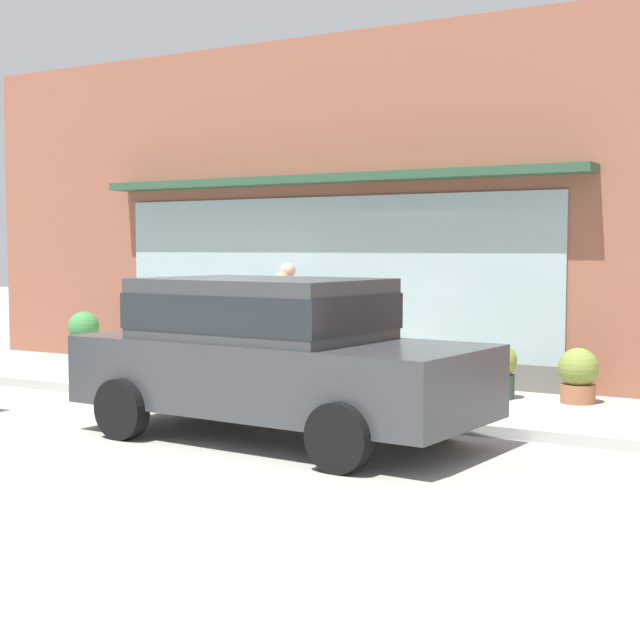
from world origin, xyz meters
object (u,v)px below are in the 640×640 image
at_px(fire_hydrant, 315,363).
at_px(potted_plant_window_center, 228,336).
at_px(potted_plant_corner_tall, 84,333).
at_px(potted_plant_window_right, 578,374).
at_px(potted_plant_near_hydrant, 500,370).
at_px(pedestrian_with_handbag, 281,322).
at_px(potted_plant_trailing_edge, 169,351).
at_px(parked_car_dark_gray, 271,349).
at_px(pedestrian_passerby, 288,312).

relative_size(fire_hydrant, potted_plant_window_center, 0.76).
bearing_deg(potted_plant_corner_tall, potted_plant_window_right, 0.94).
xyz_separation_m(fire_hydrant, potted_plant_near_hydrant, (2.00, 1.25, -0.09)).
bearing_deg(potted_plant_window_right, potted_plant_near_hydrant, -170.26).
xyz_separation_m(pedestrian_with_handbag, potted_plant_corner_tall, (-4.45, 0.82, -0.41)).
bearing_deg(fire_hydrant, potted_plant_window_right, 25.59).
bearing_deg(pedestrian_with_handbag, potted_plant_corner_tall, -112.21).
xyz_separation_m(potted_plant_near_hydrant, potted_plant_window_right, (0.95, 0.16, -0.01)).
distance_m(potted_plant_near_hydrant, potted_plant_trailing_edge, 5.42).
bearing_deg(parked_car_dark_gray, pedestrian_with_handbag, 124.95).
relative_size(fire_hydrant, potted_plant_window_right, 1.31).
relative_size(pedestrian_with_handbag, potted_plant_trailing_edge, 2.62).
bearing_deg(potted_plant_corner_tall, potted_plant_trailing_edge, -1.47).
bearing_deg(pedestrian_with_handbag, potted_plant_window_center, -134.44).
relative_size(pedestrian_with_handbag, potted_plant_near_hydrant, 2.29).
xyz_separation_m(parked_car_dark_gray, potted_plant_near_hydrant, (1.06, 3.64, -0.54)).
bearing_deg(parked_car_dark_gray, pedestrian_passerby, 123.88).
distance_m(potted_plant_window_center, potted_plant_window_right, 5.44).
distance_m(pedestrian_with_handbag, parked_car_dark_gray, 3.35).
distance_m(parked_car_dark_gray, potted_plant_window_right, 4.33).
bearing_deg(potted_plant_near_hydrant, parked_car_dark_gray, -106.16).
height_order(potted_plant_near_hydrant, potted_plant_window_center, potted_plant_window_center).
relative_size(potted_plant_corner_tall, potted_plant_near_hydrant, 1.24).
relative_size(parked_car_dark_gray, potted_plant_trailing_edge, 7.01).
bearing_deg(fire_hydrant, potted_plant_corner_tall, 166.36).
relative_size(pedestrian_passerby, potted_plant_corner_tall, 1.98).
distance_m(parked_car_dark_gray, potted_plant_window_center, 5.21).
height_order(fire_hydrant, potted_plant_window_center, potted_plant_window_center).
bearing_deg(potted_plant_corner_tall, fire_hydrant, -13.64).
height_order(pedestrian_with_handbag, potted_plant_window_center, pedestrian_with_handbag).
bearing_deg(potted_plant_trailing_edge, parked_car_dark_gray, -39.69).
xyz_separation_m(pedestrian_passerby, parked_car_dark_gray, (2.16, -3.63, -0.09)).
xyz_separation_m(potted_plant_corner_tall, potted_plant_near_hydrant, (7.27, -0.03, -0.14)).
height_order(potted_plant_corner_tall, potted_plant_trailing_edge, potted_plant_corner_tall).
bearing_deg(potted_plant_trailing_edge, potted_plant_near_hydrant, 0.20).
relative_size(potted_plant_window_right, potted_plant_trailing_edge, 1.13).
distance_m(pedestrian_with_handbag, potted_plant_corner_tall, 4.55).
bearing_deg(pedestrian_with_handbag, potted_plant_near_hydrant, 93.94).
relative_size(fire_hydrant, potted_plant_corner_tall, 1.04).
xyz_separation_m(pedestrian_passerby, potted_plant_corner_tall, (-4.06, 0.04, -0.49)).
height_order(parked_car_dark_gray, potted_plant_window_right, parked_car_dark_gray).
bearing_deg(potted_plant_window_center, fire_hydrant, -31.56).
height_order(potted_plant_near_hydrant, potted_plant_window_right, potted_plant_near_hydrant).
relative_size(pedestrian_passerby, potted_plant_window_center, 1.44).
distance_m(pedestrian_passerby, potted_plant_trailing_edge, 2.31).
xyz_separation_m(potted_plant_window_center, potted_plant_trailing_edge, (-0.94, -0.29, -0.26)).
xyz_separation_m(pedestrian_with_handbag, potted_plant_near_hydrant, (2.82, 0.79, -0.55)).
height_order(potted_plant_window_center, potted_plant_window_right, potted_plant_window_center).
height_order(potted_plant_corner_tall, potted_plant_window_right, potted_plant_corner_tall).
height_order(fire_hydrant, potted_plant_window_right, fire_hydrant).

